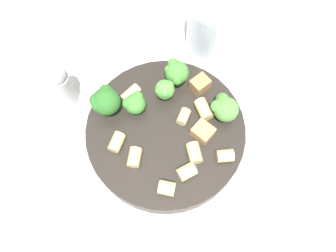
# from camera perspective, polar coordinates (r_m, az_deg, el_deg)

# --- Properties ---
(ground_plane) EXTENTS (2.00, 2.00, 0.00)m
(ground_plane) POSITION_cam_1_polar(r_m,az_deg,el_deg) (0.48, 0.00, -2.09)
(ground_plane) COLOR beige
(pasta_bowl) EXTENTS (0.22, 0.22, 0.04)m
(pasta_bowl) POSITION_cam_1_polar(r_m,az_deg,el_deg) (0.46, 0.00, -1.18)
(pasta_bowl) COLOR #28231E
(pasta_bowl) RESTS_ON ground_plane
(broccoli_floret_0) EXTENTS (0.03, 0.03, 0.03)m
(broccoli_floret_0) POSITION_cam_1_polar(r_m,az_deg,el_deg) (0.45, -5.42, 4.01)
(broccoli_floret_0) COLOR #9EC175
(broccoli_floret_0) RESTS_ON pasta_bowl
(broccoli_floret_1) EXTENTS (0.04, 0.03, 0.04)m
(broccoli_floret_1) POSITION_cam_1_polar(r_m,az_deg,el_deg) (0.46, 1.89, 9.32)
(broccoli_floret_1) COLOR #84AD60
(broccoli_floret_1) RESTS_ON pasta_bowl
(broccoli_floret_2) EXTENTS (0.04, 0.04, 0.05)m
(broccoli_floret_2) POSITION_cam_1_polar(r_m,az_deg,el_deg) (0.44, -10.51, 4.35)
(broccoli_floret_2) COLOR #84AD60
(broccoli_floret_2) RESTS_ON pasta_bowl
(broccoli_floret_3) EXTENTS (0.04, 0.04, 0.04)m
(broccoli_floret_3) POSITION_cam_1_polar(r_m,az_deg,el_deg) (0.45, 10.25, 3.19)
(broccoli_floret_3) COLOR #93B766
(broccoli_floret_3) RESTS_ON pasta_bowl
(broccoli_floret_4) EXTENTS (0.03, 0.03, 0.04)m
(broccoli_floret_4) POSITION_cam_1_polar(r_m,az_deg,el_deg) (0.45, -0.07, 6.34)
(broccoli_floret_4) COLOR #84AD60
(broccoli_floret_4) RESTS_ON pasta_bowl
(rigatoni_0) EXTENTS (0.02, 0.02, 0.02)m
(rigatoni_0) POSITION_cam_1_polar(r_m,az_deg,el_deg) (0.42, 0.30, -10.74)
(rigatoni_0) COLOR #E0C67F
(rigatoni_0) RESTS_ON pasta_bowl
(rigatoni_1) EXTENTS (0.03, 0.03, 0.02)m
(rigatoni_1) POSITION_cam_1_polar(r_m,az_deg,el_deg) (0.42, 3.73, -7.94)
(rigatoni_1) COLOR #E0C67F
(rigatoni_1) RESTS_ON pasta_bowl
(rigatoni_2) EXTENTS (0.02, 0.02, 0.02)m
(rigatoni_2) POSITION_cam_1_polar(r_m,az_deg,el_deg) (0.44, 10.35, -5.10)
(rigatoni_2) COLOR #E0C67F
(rigatoni_2) RESTS_ON pasta_bowl
(rigatoni_3) EXTENTS (0.03, 0.02, 0.01)m
(rigatoni_3) POSITION_cam_1_polar(r_m,az_deg,el_deg) (0.45, 3.15, 1.65)
(rigatoni_3) COLOR #E0C67F
(rigatoni_3) RESTS_ON pasta_bowl
(rigatoni_4) EXTENTS (0.03, 0.02, 0.02)m
(rigatoni_4) POSITION_cam_1_polar(r_m,az_deg,el_deg) (0.44, -8.48, -2.78)
(rigatoni_4) COLOR #E0C67F
(rigatoni_4) RESTS_ON pasta_bowl
(rigatoni_5) EXTENTS (0.03, 0.02, 0.02)m
(rigatoni_5) POSITION_cam_1_polar(r_m,az_deg,el_deg) (0.43, -5.40, -5.43)
(rigatoni_5) COLOR #E0C67F
(rigatoni_5) RESTS_ON pasta_bowl
(rigatoni_6) EXTENTS (0.03, 0.03, 0.01)m
(rigatoni_6) POSITION_cam_1_polar(r_m,az_deg,el_deg) (0.47, -6.12, 5.61)
(rigatoni_6) COLOR #E0C67F
(rigatoni_6) RESTS_ON pasta_bowl
(rigatoni_7) EXTENTS (0.03, 0.03, 0.02)m
(rigatoni_7) POSITION_cam_1_polar(r_m,az_deg,el_deg) (0.45, 6.64, 2.91)
(rigatoni_7) COLOR #E0C67F
(rigatoni_7) RESTS_ON pasta_bowl
(rigatoni_8) EXTENTS (0.03, 0.02, 0.02)m
(rigatoni_8) POSITION_cam_1_polar(r_m,az_deg,el_deg) (0.43, 5.06, -4.68)
(rigatoni_8) COLOR #E0C67F
(rigatoni_8) RESTS_ON pasta_bowl
(chicken_chunk_0) EXTENTS (0.04, 0.04, 0.02)m
(chicken_chunk_0) POSITION_cam_1_polar(r_m,az_deg,el_deg) (0.44, 6.54, -1.00)
(chicken_chunk_0) COLOR tan
(chicken_chunk_0) RESTS_ON pasta_bowl
(chicken_chunk_1) EXTENTS (0.03, 0.03, 0.02)m
(chicken_chunk_1) POSITION_cam_1_polar(r_m,az_deg,el_deg) (0.47, 6.01, 7.21)
(chicken_chunk_1) COLOR #A87A4C
(chicken_chunk_1) RESTS_ON pasta_bowl
(drinking_glass) EXTENTS (0.08, 0.08, 0.09)m
(drinking_glass) POSITION_cam_1_polar(r_m,az_deg,el_deg) (0.54, 7.93, 16.37)
(drinking_glass) COLOR silver
(drinking_glass) RESTS_ON ground_plane
(pepper_shaker) EXTENTS (0.03, 0.03, 0.08)m
(pepper_shaker) POSITION_cam_1_polar(r_m,az_deg,el_deg) (0.50, -17.66, 6.90)
(pepper_shaker) COLOR #B2B2B7
(pepper_shaker) RESTS_ON ground_plane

